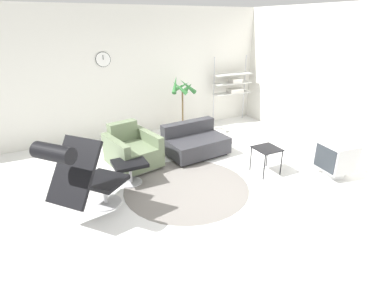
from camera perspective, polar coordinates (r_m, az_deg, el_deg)
ground_plane at (r=4.98m, az=0.09°, el=-7.47°), size 12.00×12.00×0.00m
wall_back at (r=7.02m, az=-10.50°, el=13.17°), size 12.00×0.09×2.80m
wall_right at (r=6.47m, az=26.26°, el=10.53°), size 0.06×12.00×2.80m
round_rug at (r=4.87m, az=-1.06°, el=-8.18°), size 2.00×2.00×0.01m
lounge_chair at (r=4.05m, az=-20.54°, el=-4.98°), size 1.18×1.12×1.22m
ottoman at (r=4.96m, az=-11.76°, el=-4.23°), size 0.53×0.45×0.39m
armchair_red at (r=5.55m, az=-11.30°, el=-1.37°), size 0.95×1.04×0.76m
couch_low at (r=5.95m, az=0.55°, el=0.19°), size 1.23×0.92×0.61m
side_table at (r=5.29m, az=14.06°, el=-1.30°), size 0.41×0.41×0.47m
crt_television at (r=5.63m, az=25.74°, el=-2.52°), size 0.55×0.55×0.59m
potted_plant at (r=6.91m, az=-1.78°, el=6.56°), size 0.56×0.57×1.36m
shelf_unit at (r=7.85m, az=7.88°, el=11.07°), size 1.00×0.28×1.68m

